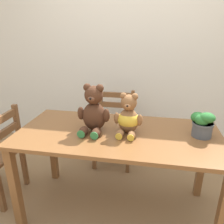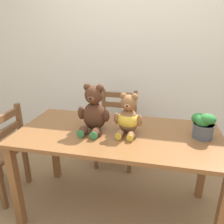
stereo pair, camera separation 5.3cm
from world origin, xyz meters
name	(u,v)px [view 2 (the right image)]	position (x,y,z in m)	size (l,w,h in m)	color
wall_back	(138,49)	(0.00, 1.65, 1.30)	(8.00, 0.04, 2.60)	silver
dining_table	(118,144)	(0.00, 0.38, 0.67)	(1.58, 0.76, 0.77)	brown
wooden_chair_behind	(117,127)	(-0.17, 1.18, 0.44)	(0.43, 0.42, 0.86)	brown
teddy_bear_left	(94,111)	(-0.19, 0.38, 0.93)	(0.26, 0.26, 0.37)	#472819
teddy_bear_right	(128,118)	(0.08, 0.39, 0.90)	(0.22, 0.23, 0.32)	brown
potted_plant	(204,124)	(0.62, 0.43, 0.88)	(0.16, 0.16, 0.20)	#4C5156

